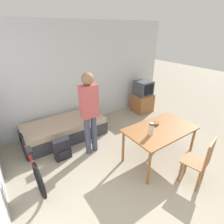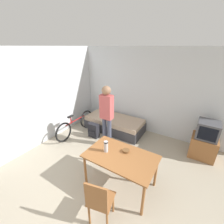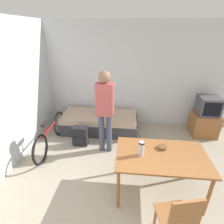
{
  "view_description": "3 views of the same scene",
  "coord_description": "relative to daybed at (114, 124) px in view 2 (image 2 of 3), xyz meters",
  "views": [
    {
      "loc": [
        -1.97,
        -0.92,
        2.52
      ],
      "look_at": [
        -0.16,
        1.71,
        0.96
      ],
      "focal_mm": 28.0,
      "sensor_mm": 36.0,
      "label": 1
    },
    {
      "loc": [
        1.52,
        -1.11,
        2.69
      ],
      "look_at": [
        -0.41,
        1.99,
        1.08
      ],
      "focal_mm": 24.0,
      "sensor_mm": 36.0,
      "label": 2
    },
    {
      "loc": [
        -0.08,
        -1.22,
        2.45
      ],
      "look_at": [
        -0.38,
        1.7,
        1.07
      ],
      "focal_mm": 28.0,
      "sensor_mm": 36.0,
      "label": 3
    }
  ],
  "objects": [
    {
      "name": "ground_plane",
      "position": [
        0.83,
        -2.82,
        -0.23
      ],
      "size": [
        20.0,
        20.0,
        0.0
      ],
      "primitive_type": "plane",
      "color": "#9E937F"
    },
    {
      "name": "wall_back",
      "position": [
        0.83,
        0.56,
        1.12
      ],
      "size": [
        5.55,
        0.06,
        2.7
      ],
      "color": "silver",
      "rests_on": "ground_plane"
    },
    {
      "name": "wall_left",
      "position": [
        -1.48,
        -1.14,
        1.12
      ],
      "size": [
        0.06,
        4.35,
        2.7
      ],
      "color": "silver",
      "rests_on": "ground_plane"
    },
    {
      "name": "daybed",
      "position": [
        0.0,
        0.0,
        0.0
      ],
      "size": [
        1.98,
        0.91,
        0.46
      ],
      "color": "#333338",
      "rests_on": "ground_plane"
    },
    {
      "name": "tv",
      "position": [
        2.67,
        0.05,
        0.24
      ],
      "size": [
        0.6,
        0.53,
        1.02
      ],
      "color": "brown",
      "rests_on": "ground_plane"
    },
    {
      "name": "dining_table",
      "position": [
        1.28,
        -1.88,
        0.45
      ],
      "size": [
        1.37,
        0.83,
        0.75
      ],
      "color": "brown",
      "rests_on": "ground_plane"
    },
    {
      "name": "wooden_chair",
      "position": [
        1.36,
        -2.72,
        0.3
      ],
      "size": [
        0.46,
        0.46,
        0.94
      ],
      "color": "brown",
      "rests_on": "ground_plane"
    },
    {
      "name": "bicycle",
      "position": [
        -0.96,
        -0.87,
        0.1
      ],
      "size": [
        0.1,
        1.69,
        0.72
      ],
      "color": "black",
      "rests_on": "ground_plane"
    },
    {
      "name": "person_standing",
      "position": [
        0.28,
        -0.88,
        0.83
      ],
      "size": [
        0.34,
        0.24,
        1.78
      ],
      "color": "#3D4256",
      "rests_on": "ground_plane"
    },
    {
      "name": "thermos_flask",
      "position": [
        0.96,
        -1.92,
        0.66
      ],
      "size": [
        0.09,
        0.09,
        0.24
      ],
      "color": "#B7B7BC",
      "rests_on": "dining_table"
    },
    {
      "name": "mate_bowl",
      "position": [
        1.31,
        -1.72,
        0.55
      ],
      "size": [
        0.14,
        0.14,
        0.05
      ],
      "color": "brown",
      "rests_on": "dining_table"
    },
    {
      "name": "backpack",
      "position": [
        -0.33,
        -0.74,
        0.01
      ],
      "size": [
        0.34,
        0.2,
        0.47
      ],
      "color": "black",
      "rests_on": "ground_plane"
    }
  ]
}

